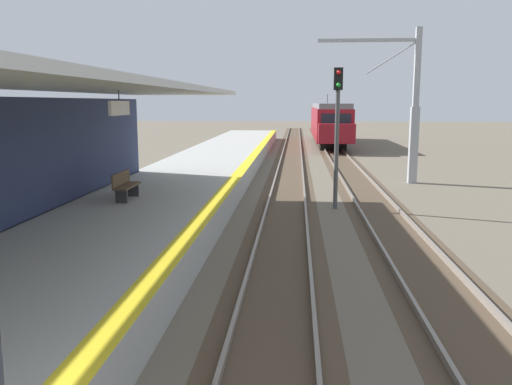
{
  "coord_description": "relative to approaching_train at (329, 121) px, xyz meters",
  "views": [
    {
      "loc": [
        2.26,
        -2.6,
        3.97
      ],
      "look_at": [
        1.42,
        8.32,
        2.1
      ],
      "focal_mm": 37.23,
      "sensor_mm": 36.0,
      "label": 1
    }
  ],
  "objects": [
    {
      "name": "approaching_train",
      "position": [
        0.0,
        0.0,
        0.0
      ],
      "size": [
        2.93,
        19.6,
        4.76
      ],
      "color": "maroon",
      "rests_on": "ground"
    },
    {
      "name": "track_pair_nearest_platform",
      "position": [
        -3.4,
        -28.08,
        -2.13
      ],
      "size": [
        2.34,
        120.0,
        0.16
      ],
      "color": "#4C3D2D",
      "rests_on": "ground"
    },
    {
      "name": "platform_bench",
      "position": [
        -8.48,
        -34.39,
        -0.8
      ],
      "size": [
        0.45,
        1.6,
        0.88
      ],
      "color": "brown",
      "rests_on": "station_platform"
    },
    {
      "name": "rail_signal_post",
      "position": [
        -1.57,
        -30.89,
        1.02
      ],
      "size": [
        0.32,
        0.34,
        5.2
      ],
      "color": "#4C4C4C",
      "rests_on": "ground"
    },
    {
      "name": "station_platform",
      "position": [
        -7.8,
        -32.08,
        -1.73
      ],
      "size": [
        5.0,
        80.0,
        0.91
      ],
      "color": "#A8A8A3",
      "rests_on": "ground"
    },
    {
      "name": "catenary_pylon_far_side",
      "position": [
        2.39,
        -24.04,
        1.43
      ],
      "size": [
        5.0,
        0.4,
        7.5
      ],
      "color": "#9EA3A8",
      "rests_on": "ground"
    },
    {
      "name": "track_pair_middle",
      "position": [
        -0.0,
        -28.08,
        -2.13
      ],
      "size": [
        2.34,
        120.0,
        0.16
      ],
      "color": "#4C3D2D",
      "rests_on": "ground"
    }
  ]
}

